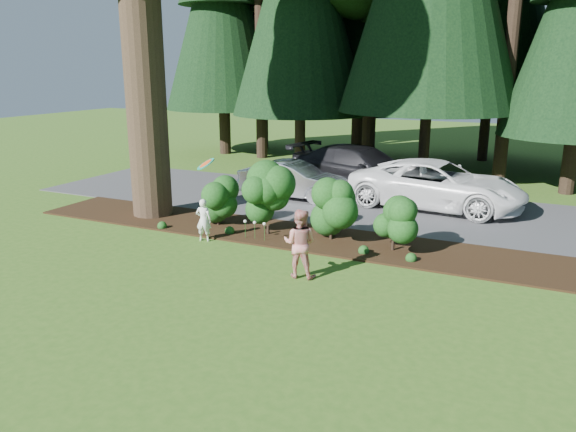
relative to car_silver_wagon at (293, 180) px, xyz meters
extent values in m
plane|color=#315819|center=(1.50, -7.50, -0.69)|extent=(80.00, 80.00, 0.00)
cube|color=black|center=(1.50, -4.25, -0.67)|extent=(16.00, 2.50, 0.05)
cube|color=#38383A|center=(1.50, 0.00, -0.68)|extent=(22.00, 6.00, 0.03)
cylinder|color=black|center=(-3.10, -4.10, 5.31)|extent=(1.24, 1.24, 12.00)
sphere|color=#163D12|center=(-0.50, -4.30, -0.03)|extent=(1.08, 1.08, 1.08)
cylinder|color=black|center=(-0.50, -4.30, -0.54)|extent=(0.08, 0.08, 0.30)
sphere|color=#163D12|center=(1.30, -4.50, 0.24)|extent=(1.35, 1.35, 1.35)
cylinder|color=black|center=(1.30, -4.50, -0.54)|extent=(0.08, 0.08, 0.30)
sphere|color=#163D12|center=(3.10, -4.20, 0.13)|extent=(1.26, 1.26, 1.26)
cylinder|color=black|center=(3.10, -4.20, -0.54)|extent=(0.08, 0.08, 0.30)
sphere|color=#163D12|center=(4.90, -4.40, 0.02)|extent=(1.17, 1.17, 1.17)
cylinder|color=black|center=(4.90, -4.40, -0.54)|extent=(0.08, 0.08, 0.30)
cylinder|color=#163D12|center=(0.90, -5.10, -0.44)|extent=(0.01, 0.01, 0.50)
sphere|color=white|center=(0.90, -5.10, -0.17)|extent=(0.09, 0.09, 0.09)
cylinder|color=#163D12|center=(1.20, -5.10, -0.44)|extent=(0.01, 0.01, 0.50)
sphere|color=white|center=(1.20, -5.10, -0.17)|extent=(0.09, 0.09, 0.09)
cylinder|color=#163D12|center=(1.50, -5.10, -0.44)|extent=(0.01, 0.01, 0.50)
sphere|color=white|center=(1.50, -5.10, -0.17)|extent=(0.09, 0.09, 0.09)
cylinder|color=black|center=(-8.00, 6.50, 4.21)|extent=(0.50, 0.50, 9.80)
cone|color=black|center=(-8.00, 6.50, 7.01)|extent=(6.16, 6.16, 10.50)
cylinder|color=black|center=(-5.50, 7.00, 3.86)|extent=(0.50, 0.50, 9.10)
cylinder|color=black|center=(-2.50, 7.50, 4.56)|extent=(0.50, 0.50, 10.50)
cylinder|color=black|center=(0.50, 6.00, 3.68)|extent=(0.50, 0.50, 8.75)
cylinder|color=black|center=(3.50, 7.00, 4.91)|extent=(0.50, 0.50, 11.20)
cylinder|color=black|center=(6.50, 8.00, 4.03)|extent=(0.50, 0.50, 9.45)
cylinder|color=black|center=(-6.50, 11.00, 4.91)|extent=(0.50, 0.50, 11.20)
cylinder|color=black|center=(-1.00, 10.50, 4.56)|extent=(0.50, 0.50, 10.50)
cylinder|color=black|center=(5.00, 11.50, 5.26)|extent=(0.50, 0.50, 11.90)
imported|color=silver|center=(0.00, 0.00, 0.00)|extent=(4.06, 1.56, 1.32)
imported|color=white|center=(5.01, 0.70, 0.14)|extent=(5.97, 3.17, 1.60)
imported|color=black|center=(1.79, 2.30, 0.18)|extent=(6.17, 3.52, 1.69)
imported|color=white|center=(-0.07, -5.70, -0.10)|extent=(0.49, 0.38, 1.19)
imported|color=red|center=(3.44, -7.06, 0.11)|extent=(0.85, 0.70, 1.59)
cylinder|color=#1A9179|center=(-0.02, -5.57, 1.44)|extent=(0.58, 0.52, 0.42)
cylinder|color=#FF5015|center=(-0.02, -5.57, 1.45)|extent=(0.40, 0.36, 0.29)
camera|label=1|loc=(8.39, -18.09, 3.99)|focal=35.00mm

